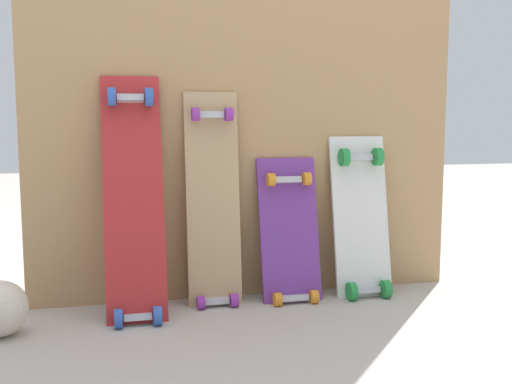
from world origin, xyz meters
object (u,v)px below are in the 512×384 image
at_px(skateboard_natural, 213,208).
at_px(skateboard_purple, 290,238).
at_px(skateboard_red, 134,206).
at_px(skateboard_white, 362,223).

xyz_separation_m(skateboard_natural, skateboard_purple, (0.30, -0.02, -0.13)).
relative_size(skateboard_red, skateboard_natural, 1.06).
bearing_deg(skateboard_white, skateboard_red, -176.29).
bearing_deg(skateboard_natural, skateboard_white, -1.97).
height_order(skateboard_purple, skateboard_white, skateboard_white).
bearing_deg(skateboard_natural, skateboard_red, -165.26).
height_order(skateboard_natural, skateboard_white, skateboard_natural).
distance_m(skateboard_red, skateboard_purple, 0.62).
distance_m(skateboard_purple, skateboard_white, 0.30).
relative_size(skateboard_red, skateboard_purple, 1.49).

